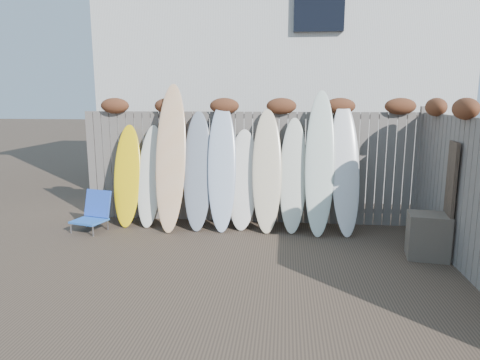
# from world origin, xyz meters

# --- Properties ---
(ground) EXTENTS (80.00, 80.00, 0.00)m
(ground) POSITION_xyz_m (0.00, 0.00, 0.00)
(ground) COLOR #493A2D
(back_fence) EXTENTS (6.05, 0.28, 2.24)m
(back_fence) POSITION_xyz_m (0.06, 2.39, 1.18)
(back_fence) COLOR slate
(back_fence) RESTS_ON ground
(right_fence) EXTENTS (0.28, 4.40, 2.24)m
(right_fence) POSITION_xyz_m (2.99, 0.25, 1.14)
(right_fence) COLOR slate
(right_fence) RESTS_ON ground
(house) EXTENTS (8.50, 5.50, 6.33)m
(house) POSITION_xyz_m (0.50, 6.50, 3.20)
(house) COLOR silver
(house) RESTS_ON ground
(beach_chair) EXTENTS (0.62, 0.65, 0.67)m
(beach_chair) POSITION_xyz_m (-2.57, 1.60, 0.31)
(beach_chair) COLOR blue
(beach_chair) RESTS_ON ground
(wooden_crate) EXTENTS (0.61, 0.53, 0.64)m
(wooden_crate) POSITION_xyz_m (2.71, 0.83, 0.32)
(wooden_crate) COLOR brown
(wooden_crate) RESTS_ON ground
(lattice_panel) EXTENTS (0.23, 1.10, 1.66)m
(lattice_panel) POSITION_xyz_m (3.02, 1.15, 0.83)
(lattice_panel) COLOR brown
(lattice_panel) RESTS_ON ground
(surfboard_0) EXTENTS (0.52, 0.67, 1.78)m
(surfboard_0) POSITION_xyz_m (-2.10, 2.01, 0.89)
(surfboard_0) COLOR yellow
(surfboard_0) RESTS_ON ground
(surfboard_1) EXTENTS (0.48, 0.65, 1.77)m
(surfboard_1) POSITION_xyz_m (-1.69, 2.03, 0.88)
(surfboard_1) COLOR white
(surfboard_1) RESTS_ON ground
(surfboard_2) EXTENTS (0.56, 0.90, 2.49)m
(surfboard_2) POSITION_xyz_m (-1.27, 1.90, 1.25)
(surfboard_2) COLOR #FFCB77
(surfboard_2) RESTS_ON ground
(surfboard_3) EXTENTS (0.55, 0.76, 2.02)m
(surfboard_3) POSITION_xyz_m (-0.82, 1.96, 1.01)
(surfboard_3) COLOR gray
(surfboard_3) RESTS_ON ground
(surfboard_4) EXTENTS (0.56, 0.81, 2.18)m
(surfboard_4) POSITION_xyz_m (-0.39, 1.97, 1.09)
(surfboard_4) COLOR #ACBDD7
(surfboard_4) RESTS_ON ground
(surfboard_5) EXTENTS (0.54, 0.63, 1.71)m
(surfboard_5) POSITION_xyz_m (-0.04, 2.04, 0.85)
(surfboard_5) COLOR white
(surfboard_5) RESTS_ON ground
(surfboard_6) EXTENTS (0.53, 0.75, 2.06)m
(surfboard_6) POSITION_xyz_m (0.38, 1.97, 1.03)
(surfboard_6) COLOR beige
(surfboard_6) RESTS_ON ground
(surfboard_7) EXTENTS (0.48, 0.70, 1.92)m
(surfboard_7) POSITION_xyz_m (0.82, 1.98, 0.96)
(surfboard_7) COLOR white
(surfboard_7) RESTS_ON ground
(surfboard_8) EXTENTS (0.54, 0.86, 2.38)m
(surfboard_8) POSITION_xyz_m (1.26, 1.92, 1.19)
(surfboard_8) COLOR white
(surfboard_8) RESTS_ON ground
(surfboard_9) EXTENTS (0.54, 0.82, 2.20)m
(surfboard_9) POSITION_xyz_m (1.68, 1.94, 1.10)
(surfboard_9) COLOR white
(surfboard_9) RESTS_ON ground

